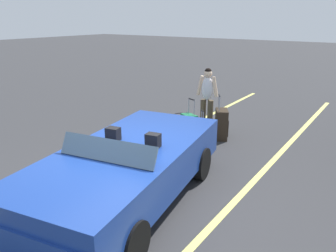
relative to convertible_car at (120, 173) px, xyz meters
name	(u,v)px	position (x,y,z in m)	size (l,w,h in m)	color
ground_plane	(128,201)	(-0.21, -0.04, -0.59)	(80.00, 80.00, 0.00)	#333335
lot_line_near	(78,181)	(-0.21, -1.27, -0.59)	(18.00, 0.12, 0.01)	#EAE066
lot_line_mid	(207,231)	(-0.21, 1.43, -0.59)	(18.00, 0.12, 0.01)	#EAE066
convertible_car	(120,173)	(0.00, 0.00, 0.00)	(4.38, 2.45, 1.24)	navy
suitcase_large_black	(221,124)	(-3.77, -0.09, -0.22)	(0.56, 0.48, 1.10)	#2D2319
suitcase_medium_bright	(189,127)	(-3.32, -0.74, -0.27)	(0.38, 0.46, 1.01)	#19723F
suitcase_small_carryon	(204,136)	(-3.08, -0.18, -0.34)	(0.39, 0.37, 0.87)	black
duffel_bag	(180,121)	(-4.03, -1.43, -0.43)	(0.71, 0.57, 0.34)	#1E479E
traveler_person	(207,96)	(-4.17, -0.72, 0.34)	(0.26, 0.61, 1.65)	#4C3F2D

